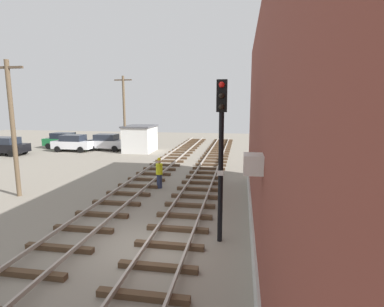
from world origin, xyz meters
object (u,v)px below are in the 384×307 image
parked_car_silver (107,142)px  track_worker_foreground (159,173)px  parked_car_white (73,143)px  parked_car_green (63,140)px  brick_building (341,135)px  parked_car_black (6,146)px  utility_pole_near (13,127)px  utility_pole_far (124,113)px  signal_mast (221,144)px  control_hut (140,139)px

parked_car_silver → track_worker_foreground: 16.59m
parked_car_white → parked_car_green: size_ratio=1.00×
brick_building → track_worker_foreground: (-7.83, 7.22, -3.16)m
brick_building → parked_car_black: brick_building is taller
brick_building → utility_pole_near: 15.70m
parked_car_white → parked_car_black: (-5.28, -3.29, 0.00)m
parked_car_black → utility_pole_far: size_ratio=0.54×
brick_building → parked_car_white: (-20.70, 19.49, -3.19)m
brick_building → parked_car_silver: brick_building is taller
parked_car_black → track_worker_foreground: (18.15, -8.97, 0.03)m
parked_car_silver → parked_car_white: bearing=-159.2°
signal_mast → track_worker_foreground: 8.17m
track_worker_foreground → parked_car_silver: bearing=125.7°
parked_car_silver → utility_pole_far: bearing=-28.1°
signal_mast → control_hut: signal_mast is taller
parked_car_silver → utility_pole_far: utility_pole_far is taller
control_hut → parked_car_green: 9.58m
brick_building → utility_pole_near: brick_building is taller
parked_car_white → brick_building: bearing=-43.3°
parked_car_black → utility_pole_near: 16.31m
parked_car_green → utility_pole_near: utility_pole_near is taller
utility_pole_near → parked_car_silver: bearing=98.5°
parked_car_white → utility_pole_near: 16.34m
track_worker_foreground → signal_mast: bearing=-57.8°
parked_car_silver → signal_mast: bearing=-55.4°
signal_mast → utility_pole_far: size_ratio=0.75×
control_hut → parked_car_white: control_hut is taller
utility_pole_far → control_hut: bearing=46.1°
utility_pole_far → parked_car_black: bearing=-164.8°
utility_pole_near → parked_car_green: bearing=115.3°
utility_pole_far → parked_car_green: bearing=165.1°
parked_car_silver → parked_car_black: (-8.48, -4.51, 0.00)m
control_hut → track_worker_foreground: size_ratio=2.03×
utility_pole_near → track_worker_foreground: 8.27m
parked_car_green → parked_car_white: bearing=-39.2°
control_hut → parked_car_silver: 3.94m
parked_car_white → parked_car_green: bearing=140.8°
brick_building → parked_car_silver: bearing=130.2°
control_hut → utility_pole_near: (-1.46, -16.00, 2.44)m
brick_building → parked_car_black: (-25.98, 16.20, -3.19)m
control_hut → track_worker_foreground: bearing=-66.4°
control_hut → utility_pole_far: utility_pole_far is taller
signal_mast → parked_car_white: signal_mast is taller
brick_building → control_hut: bearing=123.6°
utility_pole_far → track_worker_foreground: 14.22m
brick_building → control_hut: (-13.59, 20.44, -2.70)m
utility_pole_near → signal_mast: bearing=-18.3°
parked_car_white → parked_car_silver: bearing=20.8°
signal_mast → parked_car_black: bearing=145.1°
signal_mast → utility_pole_near: bearing=161.7°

